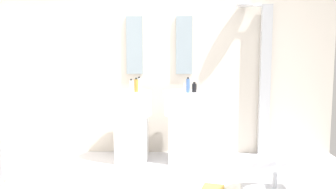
{
  "coord_description": "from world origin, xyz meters",
  "views": [
    {
      "loc": [
        0.26,
        -3.3,
        1.4
      ],
      "look_at": [
        0.15,
        0.55,
        0.95
      ],
      "focal_mm": 37.68,
      "sensor_mm": 36.0,
      "label": 1
    }
  ],
  "objects": [
    {
      "name": "vanity_mirror_right",
      "position": [
        0.34,
        1.58,
        1.51
      ],
      "size": [
        0.22,
        0.03,
        0.79
      ],
      "primitive_type": "cube",
      "color": "#8C9EA8"
    },
    {
      "name": "towel_rack",
      "position": [
        -1.44,
        0.22,
        0.63
      ],
      "size": [
        0.37,
        0.22,
        0.95
      ],
      "color": "#B7BABF",
      "rests_on": "ground_plane"
    },
    {
      "name": "rear_partition",
      "position": [
        0.0,
        1.65,
        1.3
      ],
      "size": [
        4.8,
        0.1,
        2.6
      ],
      "primitive_type": "cube",
      "color": "beige",
      "rests_on": "ground_plane"
    },
    {
      "name": "soap_bottle_white",
      "position": [
        -0.32,
        1.0,
        1.0
      ],
      "size": [
        0.04,
        0.04,
        0.17
      ],
      "color": "white",
      "rests_on": "pedestal_sink_left"
    },
    {
      "name": "pedestal_sink_right",
      "position": [
        0.34,
        1.2,
        0.52
      ],
      "size": [
        0.52,
        0.52,
        1.02
      ],
      "color": "white",
      "rests_on": "ground_plane"
    },
    {
      "name": "magazine_ochre",
      "position": [
        0.62,
        0.18,
        0.03
      ],
      "size": [
        0.25,
        0.23,
        0.04
      ],
      "primitive_type": "cube",
      "rotation": [
        0.0,
        0.0,
        -0.25
      ],
      "color": "gold",
      "rests_on": "area_rug"
    },
    {
      "name": "lounge_chair",
      "position": [
        1.19,
        -0.01,
        0.35
      ],
      "size": [
        1.1,
        1.1,
        0.65
      ],
      "color": "#B7BABF",
      "rests_on": "ground_plane"
    },
    {
      "name": "soap_bottle_amber",
      "position": [
        -0.26,
        1.08,
        1.0
      ],
      "size": [
        0.05,
        0.05,
        0.18
      ],
      "color": "#C68C38",
      "rests_on": "pedestal_sink_left"
    },
    {
      "name": "soap_bottle_blue",
      "position": [
        0.38,
        1.03,
        1.01
      ],
      "size": [
        0.05,
        0.05,
        0.19
      ],
      "color": "#4C72B7",
      "rests_on": "pedestal_sink_right"
    },
    {
      "name": "vanity_mirror_left",
      "position": [
        -0.34,
        1.58,
        1.51
      ],
      "size": [
        0.22,
        0.03,
        0.79
      ],
      "primitive_type": "cube",
      "color": "#8C9EA8"
    },
    {
      "name": "soap_bottle_clear",
      "position": [
        -0.25,
        1.3,
        1.0
      ],
      "size": [
        0.05,
        0.05,
        0.18
      ],
      "color": "silver",
      "rests_on": "pedestal_sink_left"
    },
    {
      "name": "pedestal_sink_left",
      "position": [
        -0.34,
        1.2,
        0.52
      ],
      "size": [
        0.52,
        0.52,
        1.02
      ],
      "color": "white",
      "rests_on": "ground_plane"
    },
    {
      "name": "soap_bottle_black",
      "position": [
        0.46,
        1.07,
        0.98
      ],
      "size": [
        0.06,
        0.06,
        0.13
      ],
      "color": "black",
      "rests_on": "pedestal_sink_right"
    },
    {
      "name": "shower_column",
      "position": [
        1.43,
        1.53,
        1.08
      ],
      "size": [
        0.49,
        0.24,
        2.05
      ],
      "color": "#B7BABF",
      "rests_on": "ground_plane"
    }
  ]
}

